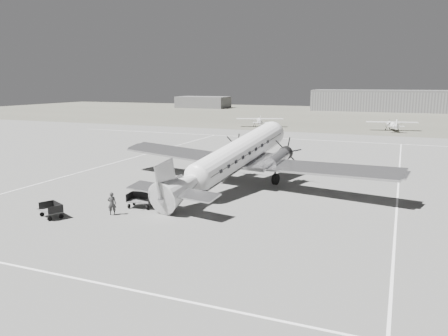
{
  "coord_description": "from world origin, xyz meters",
  "views": [
    {
      "loc": [
        11.9,
        -28.89,
        8.95
      ],
      "look_at": [
        -1.09,
        2.92,
        2.2
      ],
      "focal_mm": 35.0,
      "sensor_mm": 36.0,
      "label": 1
    }
  ],
  "objects_px": {
    "baggage_cart_near": "(140,200)",
    "baggage_cart_far": "(51,210)",
    "hangar_main": "(380,101)",
    "ground_crew": "(112,204)",
    "ramp_agent": "(153,193)",
    "shed_secondary": "(203,102)",
    "passenger": "(173,185)",
    "light_plane_left": "(260,122)",
    "dc3_airliner": "(233,159)",
    "light_plane_right": "(392,126)"
  },
  "relations": [
    {
      "from": "baggage_cart_near",
      "to": "baggage_cart_far",
      "type": "distance_m",
      "value": 6.06
    },
    {
      "from": "hangar_main",
      "to": "ground_crew",
      "type": "xyz_separation_m",
      "value": [
        -11.1,
        -125.12,
        -2.5
      ]
    },
    {
      "from": "baggage_cart_near",
      "to": "ground_crew",
      "type": "relative_size",
      "value": 1.17
    },
    {
      "from": "hangar_main",
      "to": "ramp_agent",
      "type": "relative_size",
      "value": 26.46
    },
    {
      "from": "shed_secondary",
      "to": "baggage_cart_far",
      "type": "xyz_separation_m",
      "value": [
        45.46,
        -122.16,
        -1.51
      ]
    },
    {
      "from": "shed_secondary",
      "to": "hangar_main",
      "type": "bearing_deg",
      "value": 4.76
    },
    {
      "from": "baggage_cart_far",
      "to": "ramp_agent",
      "type": "bearing_deg",
      "value": 76.67
    },
    {
      "from": "baggage_cart_far",
      "to": "ground_crew",
      "type": "relative_size",
      "value": 1.09
    },
    {
      "from": "hangar_main",
      "to": "passenger",
      "type": "bearing_deg",
      "value": -94.6
    },
    {
      "from": "light_plane_left",
      "to": "ground_crew",
      "type": "relative_size",
      "value": 6.02
    },
    {
      "from": "baggage_cart_near",
      "to": "ramp_agent",
      "type": "distance_m",
      "value": 1.43
    },
    {
      "from": "baggage_cart_far",
      "to": "ground_crew",
      "type": "height_order",
      "value": "ground_crew"
    },
    {
      "from": "baggage_cart_far",
      "to": "passenger",
      "type": "bearing_deg",
      "value": 83.06
    },
    {
      "from": "hangar_main",
      "to": "passenger",
      "type": "distance_m",
      "value": 119.64
    },
    {
      "from": "dc3_airliner",
      "to": "ground_crew",
      "type": "relative_size",
      "value": 16.93
    },
    {
      "from": "dc3_airliner",
      "to": "passenger",
      "type": "bearing_deg",
      "value": -119.21
    },
    {
      "from": "shed_secondary",
      "to": "passenger",
      "type": "height_order",
      "value": "shed_secondary"
    },
    {
      "from": "baggage_cart_near",
      "to": "passenger",
      "type": "xyz_separation_m",
      "value": [
        0.7,
        3.6,
        0.43
      ]
    },
    {
      "from": "hangar_main",
      "to": "passenger",
      "type": "relative_size",
      "value": 21.84
    },
    {
      "from": "light_plane_left",
      "to": "ground_crew",
      "type": "height_order",
      "value": "light_plane_left"
    },
    {
      "from": "ramp_agent",
      "to": "hangar_main",
      "type": "bearing_deg",
      "value": 19.78
    },
    {
      "from": "dc3_airliner",
      "to": "passenger",
      "type": "relative_size",
      "value": 14.12
    },
    {
      "from": "shed_secondary",
      "to": "ground_crew",
      "type": "height_order",
      "value": "shed_secondary"
    },
    {
      "from": "hangar_main",
      "to": "ground_crew",
      "type": "distance_m",
      "value": 125.63
    },
    {
      "from": "dc3_airliner",
      "to": "baggage_cart_near",
      "type": "xyz_separation_m",
      "value": [
        -4.21,
        -7.76,
        -2.05
      ]
    },
    {
      "from": "baggage_cart_far",
      "to": "ramp_agent",
      "type": "xyz_separation_m",
      "value": [
        4.51,
        5.7,
        0.3
      ]
    },
    {
      "from": "ground_crew",
      "to": "baggage_cart_near",
      "type": "bearing_deg",
      "value": -136.47
    },
    {
      "from": "shed_secondary",
      "to": "light_plane_left",
      "type": "bearing_deg",
      "value": -55.75
    },
    {
      "from": "hangar_main",
      "to": "baggage_cart_far",
      "type": "xyz_separation_m",
      "value": [
        -14.54,
        -127.16,
        -2.81
      ]
    },
    {
      "from": "ground_crew",
      "to": "passenger",
      "type": "distance_m",
      "value": 6.07
    },
    {
      "from": "ground_crew",
      "to": "ramp_agent",
      "type": "xyz_separation_m",
      "value": [
        1.07,
        3.66,
        -0.01
      ]
    },
    {
      "from": "hangar_main",
      "to": "dc3_airliner",
      "type": "distance_m",
      "value": 115.24
    },
    {
      "from": "dc3_airliner",
      "to": "passenger",
      "type": "height_order",
      "value": "dc3_airliner"
    },
    {
      "from": "passenger",
      "to": "light_plane_left",
      "type": "bearing_deg",
      "value": -0.33
    },
    {
      "from": "hangar_main",
      "to": "passenger",
      "type": "height_order",
      "value": "hangar_main"
    },
    {
      "from": "baggage_cart_near",
      "to": "light_plane_right",
      "type": "bearing_deg",
      "value": 67.6
    },
    {
      "from": "ramp_agent",
      "to": "dc3_airliner",
      "type": "bearing_deg",
      "value": -7.22
    },
    {
      "from": "dc3_airliner",
      "to": "ramp_agent",
      "type": "relative_size",
      "value": 17.11
    },
    {
      "from": "passenger",
      "to": "hangar_main",
      "type": "bearing_deg",
      "value": -15.56
    },
    {
      "from": "light_plane_right",
      "to": "ramp_agent",
      "type": "height_order",
      "value": "light_plane_right"
    },
    {
      "from": "ground_crew",
      "to": "shed_secondary",
      "type": "bearing_deg",
      "value": -94.97
    },
    {
      "from": "baggage_cart_near",
      "to": "shed_secondary",
      "type": "bearing_deg",
      "value": 104.58
    },
    {
      "from": "dc3_airliner",
      "to": "hangar_main",
      "type": "bearing_deg",
      "value": 97.96
    },
    {
      "from": "baggage_cart_near",
      "to": "passenger",
      "type": "distance_m",
      "value": 3.69
    },
    {
      "from": "light_plane_right",
      "to": "light_plane_left",
      "type": "bearing_deg",
      "value": 173.49
    },
    {
      "from": "light_plane_left",
      "to": "light_plane_right",
      "type": "xyz_separation_m",
      "value": [
        25.24,
        2.65,
        -0.03
      ]
    },
    {
      "from": "hangar_main",
      "to": "light_plane_right",
      "type": "height_order",
      "value": "hangar_main"
    },
    {
      "from": "hangar_main",
      "to": "shed_secondary",
      "type": "bearing_deg",
      "value": -175.24
    },
    {
      "from": "shed_secondary",
      "to": "light_plane_right",
      "type": "relative_size",
      "value": 1.93
    },
    {
      "from": "light_plane_right",
      "to": "passenger",
      "type": "bearing_deg",
      "value": -116.81
    }
  ]
}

